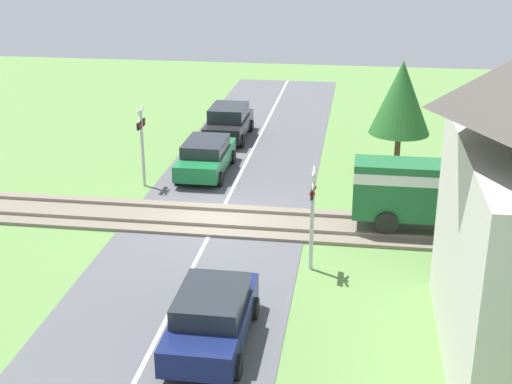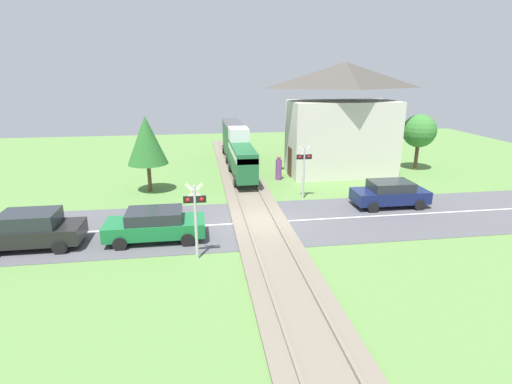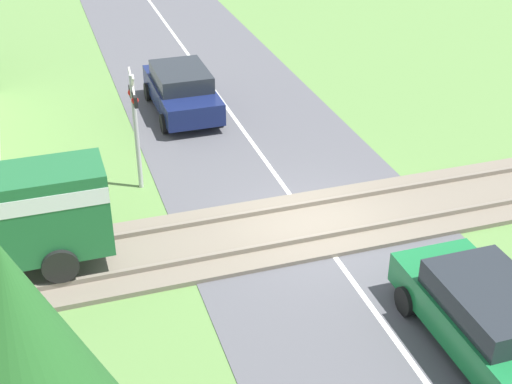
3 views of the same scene
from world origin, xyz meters
name	(u,v)px [view 3 (image 3 of 3)]	position (x,y,z in m)	size (l,w,h in m)	color
ground_plane	(312,226)	(0.00, 0.00, 0.00)	(60.00, 60.00, 0.00)	#5B8442
road_surface	(312,226)	(0.00, 0.00, 0.01)	(48.00, 6.40, 0.02)	#515156
track_bed	(312,224)	(0.00, 0.00, 0.07)	(2.80, 48.00, 0.24)	#756B5B
car_near_crossing	(489,319)	(-5.01, -1.44, 0.77)	(4.41, 1.96, 1.45)	#197038
car_far_side	(182,90)	(7.63, 1.44, 0.78)	(4.15, 1.93, 1.48)	#141E4C
crossing_signal_east_approach	(135,115)	(3.17, 3.58, 2.06)	(0.90, 0.18, 3.23)	#B7B7B7
tree_roadside_hedge	(20,344)	(-6.07, 6.45, 3.27)	(2.48, 2.48, 4.78)	brown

